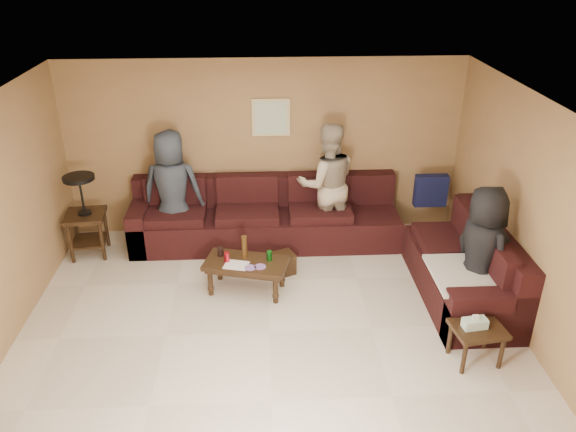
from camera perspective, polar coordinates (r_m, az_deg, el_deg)
The scene contains 10 objects.
room at distance 5.45m, azimuth -2.16°, elevation 2.22°, with size 5.60×5.50×2.50m.
sectional_sofa at distance 7.46m, azimuth 4.07°, elevation -2.27°, with size 4.65×2.90×0.97m.
coffee_table at distance 6.81m, azimuth -4.31°, elevation -5.03°, with size 1.08×0.73×0.69m.
end_table_left at distance 7.93m, azimuth -19.92°, elevation 0.17°, with size 0.55×0.55×1.15m.
side_table_right at distance 6.03m, azimuth 18.65°, elevation -11.03°, with size 0.56×0.48×0.56m.
waste_bin at distance 7.25m, azimuth -0.37°, elevation -4.79°, with size 0.24×0.24×0.28m, color black.
wall_art at distance 7.77m, azimuth -1.75°, elevation 9.97°, with size 0.52×0.04×0.52m.
person_left at distance 7.76m, azimuth -11.65°, elevation 2.59°, with size 0.82×0.53×1.67m, color #2B313C.
person_middle at distance 7.72m, azimuth 3.98°, elevation 3.24°, with size 0.84×0.66×1.73m, color tan.
person_right at distance 6.55m, azimuth 19.01°, elevation -3.53°, with size 0.76×0.50×1.57m, color black.
Camera 1 is at (-0.05, -4.97, 3.89)m, focal length 35.00 mm.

